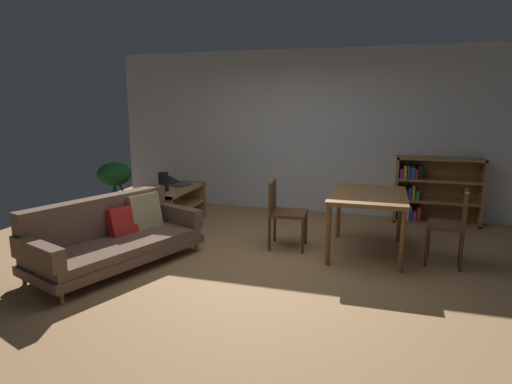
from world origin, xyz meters
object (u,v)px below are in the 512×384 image
Objects in this scene: dining_table at (368,200)px; bookshelf at (431,191)px; open_laptop at (176,183)px; potted_floor_plant at (115,183)px; desk_speaker at (164,182)px; media_console at (176,207)px; dining_chair_far at (453,222)px; fabric_couch at (114,236)px; dining_chair_near at (283,210)px.

dining_table is 0.95× the size of bookshelf.
potted_floor_plant is (-0.81, -0.44, 0.04)m from open_laptop.
media_console is at bearing 73.66° from desk_speaker.
potted_floor_plant is 4.72m from dining_chair_far.
bookshelf is at bearing 38.99° from fabric_couch.
dining_chair_far is (2.00, -0.06, 0.01)m from dining_chair_near.
dining_table is (2.82, -0.43, 0.39)m from media_console.
desk_speaker reaches higher than media_console.
dining_chair_near reaches higher than dining_table.
desk_speaker reaches higher than open_laptop.
dining_chair_near is at bearing -136.73° from bookshelf.
open_laptop reaches higher than media_console.
desk_speaker is at bearing -157.74° from bookshelf.
open_laptop is 0.56× the size of dining_chair_far.
dining_table is (2.94, -0.69, 0.08)m from open_laptop.
dining_table is at bearing -3.88° from desk_speaker.
desk_speaker is (-0.07, -0.24, 0.42)m from media_console.
desk_speaker is (0.05, -0.49, 0.11)m from open_laptop.
dining_chair_near is at bearing -22.02° from open_laptop.
media_console is 2.88m from dining_table.
dining_chair_near is (1.78, -0.51, 0.21)m from media_console.
dining_chair_far is at bearing -88.20° from bookshelf.
media_console is (-0.05, 1.65, -0.05)m from fabric_couch.
dining_table is at bearing -8.70° from media_console.
dining_chair_far is (3.77, -0.57, 0.22)m from media_console.
dining_table reaches higher than media_console.
dining_chair_far reaches higher than fabric_couch.
desk_speaker is (-0.12, 1.42, 0.37)m from fabric_couch.
bookshelf is (3.78, 1.55, -0.22)m from desk_speaker.
media_console is 1.86m from dining_chair_near.
bookshelf is (-0.06, 1.88, -0.01)m from dining_chair_far.
dining_chair_near is (-1.05, -0.08, -0.18)m from dining_table.
fabric_couch is 2.37× the size of dining_chair_far.
dining_chair_far is 1.88m from bookshelf.
fabric_couch is 1.78× the size of media_console.
dining_chair_near is 0.97× the size of dining_chair_far.
fabric_couch is at bearing -146.52° from dining_chair_near.
dining_chair_near reaches higher than open_laptop.
open_laptop is at bearing 157.98° from dining_chair_near.
dining_chair_far is (3.72, 1.09, 0.17)m from fabric_couch.
potted_floor_plant reaches higher than media_console.
open_laptop is 1.85× the size of desk_speaker.
dining_table is (3.75, -0.24, 0.03)m from potted_floor_plant.
media_console is at bearing -160.53° from bookshelf.
bookshelf is (3.83, 1.06, -0.11)m from open_laptop.
media_console is at bearing 171.46° from dining_chair_far.
media_console is 0.95× the size of bookshelf.
media_console is at bearing 171.30° from dining_table.
dining_chair_far is at bearing -8.54° from media_console.
dining_chair_far is at bearing -8.08° from dining_table.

